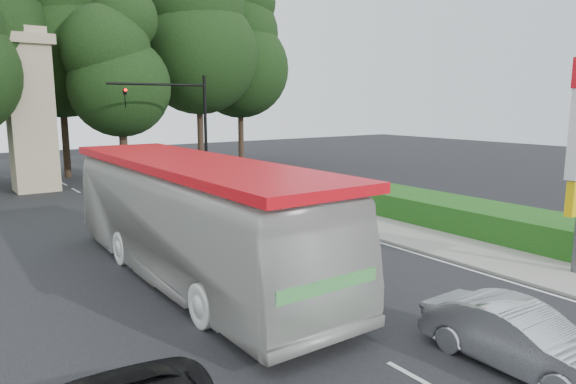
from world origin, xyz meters
TOP-DOWN VIEW (x-y plane):
  - road_surface at (0.00, 12.00)m, footprint 14.00×80.00m
  - sidewalk_right at (8.50, 12.00)m, footprint 3.00×80.00m
  - hedge at (11.50, 8.00)m, footprint 3.00×14.00m
  - traffic_signal_mast at (5.68, 24.00)m, footprint 6.10×0.35m
  - monument at (-2.00, 30.00)m, footprint 3.00×3.00m
  - tree_center_right at (1.00, 35.00)m, footprint 9.24×9.24m
  - tree_east_near at (6.00, 37.00)m, footprint 8.12×8.12m
  - tree_east_mid at (11.00, 33.00)m, footprint 9.52×9.52m
  - tree_far_east at (16.00, 35.00)m, footprint 8.68×8.68m
  - tree_monument_right at (3.50, 29.50)m, footprint 6.72×6.72m
  - transit_bus at (-1.00, 9.03)m, footprint 3.19×13.65m
  - sedan_silver at (2.08, -0.20)m, footprint 1.45×4.17m

SIDE VIEW (x-z plane):
  - road_surface at x=0.00m, z-range 0.00..0.02m
  - sidewalk_right at x=8.50m, z-range 0.00..0.12m
  - hedge at x=11.50m, z-range 0.00..1.20m
  - sedan_silver at x=2.08m, z-range 0.00..1.37m
  - transit_bus at x=-1.00m, z-range 0.00..3.80m
  - traffic_signal_mast at x=5.68m, z-range 1.07..8.27m
  - monument at x=-2.00m, z-range 0.08..10.13m
  - tree_monument_right at x=3.50m, z-range 1.41..14.61m
  - tree_east_near at x=6.00m, z-range 1.71..17.66m
  - tree_far_east at x=16.00m, z-range 1.83..18.88m
  - tree_center_right at x=1.00m, z-range 1.94..20.09m
  - tree_east_mid at x=11.00m, z-range 2.00..20.70m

